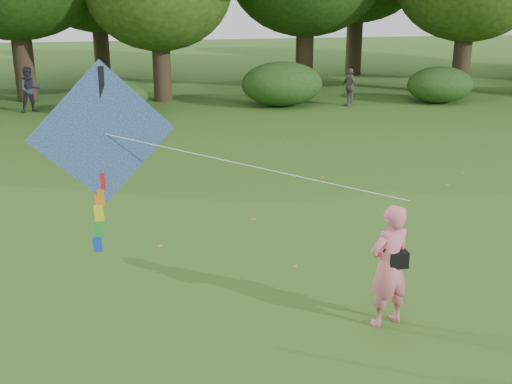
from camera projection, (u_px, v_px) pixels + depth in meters
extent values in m
plane|color=#265114|center=(331.00, 314.00, 10.51)|extent=(100.00, 100.00, 0.00)
imported|color=#E66C81|center=(389.00, 266.00, 9.90)|extent=(0.84, 0.68, 2.00)
imported|color=#2A2A39|center=(30.00, 90.00, 26.02)|extent=(1.08, 0.96, 1.84)
imported|color=#65615A|center=(350.00, 87.00, 27.42)|extent=(0.70, 1.02, 1.61)
cube|color=black|center=(398.00, 259.00, 9.85)|extent=(0.30, 0.20, 0.26)
cylinder|color=black|center=(392.00, 237.00, 9.70)|extent=(0.33, 0.14, 0.47)
cube|color=#2540A1|center=(103.00, 134.00, 9.56)|extent=(2.15, 0.63, 2.21)
cube|color=black|center=(103.00, 133.00, 9.59)|extent=(0.17, 0.28, 2.02)
cylinder|color=white|center=(257.00, 167.00, 9.56)|extent=(4.47, 1.12, 0.97)
cube|color=red|center=(100.00, 181.00, 9.80)|extent=(0.14, 0.06, 0.26)
cube|color=orange|center=(100.00, 197.00, 9.87)|extent=(0.14, 0.06, 0.26)
cube|color=yellow|center=(99.00, 213.00, 9.95)|extent=(0.14, 0.06, 0.26)
cube|color=green|center=(98.00, 229.00, 10.03)|extent=(0.14, 0.06, 0.26)
cube|color=blue|center=(98.00, 244.00, 10.11)|extent=(0.14, 0.06, 0.26)
cylinder|color=#3A2D1E|center=(23.00, 57.00, 28.21)|extent=(0.88, 0.88, 3.85)
cylinder|color=#3A2D1E|center=(162.00, 65.00, 28.37)|extent=(0.80, 0.80, 3.15)
cylinder|color=#3A2D1E|center=(305.00, 51.00, 31.30)|extent=(0.86, 0.86, 3.67)
cylinder|color=#3A2D1E|center=(462.00, 57.00, 30.14)|extent=(0.83, 0.83, 3.43)
cylinder|color=#3A2D1E|center=(101.00, 46.00, 34.83)|extent=(0.84, 0.84, 3.50)
cylinder|color=#3A2D1E|center=(354.00, 38.00, 36.10)|extent=(0.90, 0.90, 4.02)
ellipsoid|color=#264919|center=(115.00, 97.00, 25.61)|extent=(2.66, 2.09, 1.42)
ellipsoid|color=#264919|center=(282.00, 84.00, 27.43)|extent=(3.50, 2.75, 1.88)
ellipsoid|color=#264919|center=(440.00, 85.00, 28.15)|extent=(2.94, 2.31, 1.58)
cube|color=olive|center=(112.00, 165.00, 18.90)|extent=(0.12, 0.14, 0.01)
cube|color=olive|center=(463.00, 173.00, 18.08)|extent=(0.12, 0.14, 0.01)
cube|color=olive|center=(253.00, 219.00, 14.61)|extent=(0.13, 0.09, 0.01)
cube|color=olive|center=(376.00, 140.00, 21.72)|extent=(0.14, 0.14, 0.01)
cube|color=olive|center=(447.00, 185.00, 17.03)|extent=(0.14, 0.14, 0.01)
cube|color=olive|center=(295.00, 266.00, 12.22)|extent=(0.12, 0.14, 0.01)
cube|color=olive|center=(280.00, 143.00, 21.38)|extent=(0.14, 0.12, 0.01)
cube|color=olive|center=(322.00, 177.00, 17.73)|extent=(0.12, 0.14, 0.01)
cube|color=olive|center=(160.00, 246.00, 13.14)|extent=(0.14, 0.14, 0.01)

